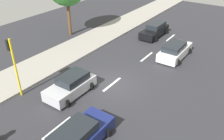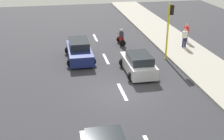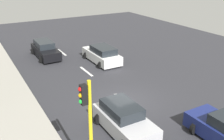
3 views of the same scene
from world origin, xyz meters
TOP-DOWN VIEW (x-y plane):
  - ground_plane at (0.00, 0.00)m, footprint 40.00×60.00m
  - sidewalk at (7.00, 0.00)m, footprint 4.00×60.00m
  - lane_stripe_far_north at (0.00, -12.00)m, footprint 0.20×2.40m
  - lane_stripe_north at (0.00, -6.00)m, footprint 0.20×2.40m
  - lane_stripe_mid at (0.00, 0.00)m, footprint 0.20×2.40m
  - lane_stripe_south at (0.00, 6.00)m, footprint 0.20×2.40m
  - car_dark_blue at (-2.09, 6.40)m, footprint 2.23×4.56m
  - car_silver at (1.80, 2.74)m, footprint 2.22×4.01m
  - car_black at (1.83, -11.43)m, footprint 2.13×4.53m
  - car_white at (-2.23, -7.41)m, footprint 2.27×4.53m
  - traffic_light_corner at (4.85, 5.02)m, footprint 0.49×0.24m

SIDE VIEW (x-z plane):
  - ground_plane at x=0.00m, z-range -0.10..0.00m
  - lane_stripe_far_north at x=0.00m, z-range 0.00..0.01m
  - lane_stripe_north at x=0.00m, z-range 0.00..0.01m
  - lane_stripe_mid at x=0.00m, z-range 0.00..0.01m
  - lane_stripe_south at x=0.00m, z-range 0.00..0.01m
  - sidewalk at x=7.00m, z-range 0.00..0.15m
  - car_silver at x=1.80m, z-range -0.05..1.47m
  - car_black at x=1.83m, z-range -0.05..1.47m
  - car_dark_blue at x=-2.09m, z-range -0.05..1.47m
  - car_white at x=-2.23m, z-range -0.05..1.47m
  - traffic_light_corner at x=4.85m, z-range 0.68..5.18m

